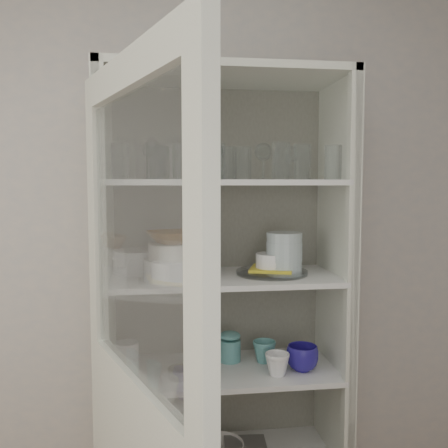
# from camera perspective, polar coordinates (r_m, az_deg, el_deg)

# --- Properties ---
(wall_back) EXTENTS (3.60, 0.02, 2.60)m
(wall_back) POSITION_cam_1_polar(r_m,az_deg,el_deg) (2.21, -5.93, -4.15)
(wall_back) COLOR #BBBAB9
(wall_back) RESTS_ON ground
(pantry_cabinet) EXTENTS (1.00, 0.45, 2.10)m
(pantry_cabinet) POSITION_cam_1_polar(r_m,az_deg,el_deg) (2.16, -0.22, -14.23)
(pantry_cabinet) COLOR beige
(pantry_cabinet) RESTS_ON floor
(tumbler_0) EXTENTS (0.08, 0.08, 0.13)m
(tumbler_0) POSITION_cam_1_polar(r_m,az_deg,el_deg) (1.83, -7.54, 7.29)
(tumbler_0) COLOR silver
(tumbler_0) RESTS_ON shelf_glass
(tumbler_1) EXTENTS (0.08, 0.08, 0.13)m
(tumbler_1) POSITION_cam_1_polar(r_m,az_deg,el_deg) (1.82, -12.38, 7.36)
(tumbler_1) COLOR silver
(tumbler_1) RESTS_ON shelf_glass
(tumbler_2) EXTENTS (0.08, 0.08, 0.14)m
(tumbler_2) POSITION_cam_1_polar(r_m,az_deg,el_deg) (1.82, -5.15, 7.49)
(tumbler_2) COLOR silver
(tumbler_2) RESTS_ON shelf_glass
(tumbler_3) EXTENTS (0.10, 0.10, 0.15)m
(tumbler_3) POSITION_cam_1_polar(r_m,az_deg,el_deg) (1.85, -3.65, 7.64)
(tumbler_3) COLOR silver
(tumbler_3) RESTS_ON shelf_glass
(tumbler_4) EXTENTS (0.08, 0.08, 0.14)m
(tumbler_4) POSITION_cam_1_polar(r_m,az_deg,el_deg) (1.88, 6.84, 7.52)
(tumbler_4) COLOR silver
(tumbler_4) RESTS_ON shelf_glass
(tumbler_5) EXTENTS (0.07, 0.07, 0.14)m
(tumbler_5) POSITION_cam_1_polar(r_m,az_deg,el_deg) (1.88, 9.39, 7.37)
(tumbler_5) COLOR silver
(tumbler_5) RESTS_ON shelf_glass
(tumbler_6) EXTENTS (0.08, 0.08, 0.13)m
(tumbler_6) POSITION_cam_1_polar(r_m,az_deg,el_deg) (1.92, 12.98, 7.23)
(tumbler_6) COLOR silver
(tumbler_6) RESTS_ON shelf_glass
(tumbler_7) EXTENTS (0.08, 0.08, 0.15)m
(tumbler_7) POSITION_cam_1_polar(r_m,az_deg,el_deg) (1.96, -8.30, 7.43)
(tumbler_7) COLOR silver
(tumbler_7) RESTS_ON shelf_glass
(tumbler_8) EXTENTS (0.08, 0.08, 0.14)m
(tumbler_8) POSITION_cam_1_polar(r_m,az_deg,el_deg) (1.94, -7.91, 7.32)
(tumbler_8) COLOR silver
(tumbler_8) RESTS_ON shelf_glass
(tumbler_9) EXTENTS (0.08, 0.08, 0.13)m
(tumbler_9) POSITION_cam_1_polar(r_m,az_deg,el_deg) (1.97, -8.03, 7.16)
(tumbler_9) COLOR silver
(tumbler_9) RESTS_ON shelf_glass
(tumbler_10) EXTENTS (0.07, 0.07, 0.14)m
(tumbler_10) POSITION_cam_1_polar(r_m,az_deg,el_deg) (1.99, -4.00, 7.34)
(tumbler_10) COLOR silver
(tumbler_10) RESTS_ON shelf_glass
(tumbler_11) EXTENTS (0.09, 0.09, 0.14)m
(tumbler_11) POSITION_cam_1_polar(r_m,az_deg,el_deg) (2.00, 2.32, 7.28)
(tumbler_11) COLOR silver
(tumbler_11) RESTS_ON shelf_glass
(goblet_0) EXTENTS (0.08, 0.08, 0.19)m
(goblet_0) POSITION_cam_1_polar(r_m,az_deg,el_deg) (2.06, -8.66, 7.83)
(goblet_0) COLOR silver
(goblet_0) RESTS_ON shelf_glass
(goblet_1) EXTENTS (0.08, 0.08, 0.18)m
(goblet_1) POSITION_cam_1_polar(r_m,az_deg,el_deg) (2.06, -2.38, 7.83)
(goblet_1) COLOR silver
(goblet_1) RESTS_ON shelf_glass
(goblet_2) EXTENTS (0.08, 0.08, 0.18)m
(goblet_2) POSITION_cam_1_polar(r_m,az_deg,el_deg) (2.11, 4.76, 7.70)
(goblet_2) COLOR silver
(goblet_2) RESTS_ON shelf_glass
(goblet_3) EXTENTS (0.07, 0.07, 0.16)m
(goblet_3) POSITION_cam_1_polar(r_m,az_deg,el_deg) (2.12, 8.12, 7.44)
(goblet_3) COLOR silver
(goblet_3) RESTS_ON shelf_glass
(plate_stack_front) EXTENTS (0.24, 0.24, 0.08)m
(plate_stack_front) POSITION_cam_1_polar(r_m,az_deg,el_deg) (1.93, -6.10, -5.40)
(plate_stack_front) COLOR white
(plate_stack_front) RESTS_ON shelf_plates
(plate_stack_back) EXTENTS (0.22, 0.22, 0.10)m
(plate_stack_back) POSITION_cam_1_polar(r_m,az_deg,el_deg) (2.10, -10.27, -4.38)
(plate_stack_back) COLOR white
(plate_stack_back) RESTS_ON shelf_plates
(cream_bowl) EXTENTS (0.22, 0.22, 0.06)m
(cream_bowl) POSITION_cam_1_polar(r_m,az_deg,el_deg) (1.91, -6.12, -3.25)
(cream_bowl) COLOR white
(cream_bowl) RESTS_ON plate_stack_front
(terracotta_bowl) EXTENTS (0.26, 0.26, 0.05)m
(terracotta_bowl) POSITION_cam_1_polar(r_m,az_deg,el_deg) (1.91, -6.14, -1.59)
(terracotta_bowl) COLOR brown
(terracotta_bowl) RESTS_ON cream_bowl
(glass_platter) EXTENTS (0.39, 0.39, 0.02)m
(glass_platter) POSITION_cam_1_polar(r_m,az_deg,el_deg) (2.04, 5.77, -5.80)
(glass_platter) COLOR silver
(glass_platter) RESTS_ON shelf_plates
(yellow_trivet) EXTENTS (0.22, 0.22, 0.01)m
(yellow_trivet) POSITION_cam_1_polar(r_m,az_deg,el_deg) (2.03, 5.77, -5.39)
(yellow_trivet) COLOR yellow
(yellow_trivet) RESTS_ON glass_platter
(white_ramekin) EXTENTS (0.16, 0.16, 0.06)m
(white_ramekin) POSITION_cam_1_polar(r_m,az_deg,el_deg) (2.03, 5.78, -4.38)
(white_ramekin) COLOR white
(white_ramekin) RESTS_ON yellow_trivet
(grey_bowl_stack) EXTENTS (0.15, 0.15, 0.18)m
(grey_bowl_stack) POSITION_cam_1_polar(r_m,az_deg,el_deg) (2.02, 7.25, -3.54)
(grey_bowl_stack) COLOR #B1C1C2
(grey_bowl_stack) RESTS_ON shelf_plates
(mug_blue) EXTENTS (0.15, 0.15, 0.11)m
(mug_blue) POSITION_cam_1_polar(r_m,az_deg,el_deg) (2.10, 9.40, -15.61)
(mug_blue) COLOR navy
(mug_blue) RESTS_ON shelf_mugs
(mug_teal) EXTENTS (0.13, 0.13, 0.09)m
(mug_teal) POSITION_cam_1_polar(r_m,az_deg,el_deg) (2.17, 4.86, -15.05)
(mug_teal) COLOR #18737E
(mug_teal) RESTS_ON shelf_mugs
(mug_white) EXTENTS (0.12, 0.12, 0.09)m
(mug_white) POSITION_cam_1_polar(r_m,az_deg,el_deg) (2.03, 6.42, -16.43)
(mug_white) COLOR white
(mug_white) RESTS_ON shelf_mugs
(teal_jar) EXTENTS (0.10, 0.10, 0.11)m
(teal_jar) POSITION_cam_1_polar(r_m,az_deg,el_deg) (2.17, 0.71, -14.72)
(teal_jar) COLOR #18737E
(teal_jar) RESTS_ON shelf_mugs
(measuring_cups) EXTENTS (0.10, 0.10, 0.04)m
(measuring_cups) POSITION_cam_1_polar(r_m,az_deg,el_deg) (2.02, -5.26, -17.37)
(measuring_cups) COLOR #A9A9A9
(measuring_cups) RESTS_ON shelf_mugs
(white_canister) EXTENTS (0.13, 0.13, 0.12)m
(white_canister) POSITION_cam_1_polar(r_m,az_deg,el_deg) (2.11, -11.58, -15.29)
(white_canister) COLOR white
(white_canister) RESTS_ON shelf_mugs
(tin_box) EXTENTS (0.19, 0.14, 0.05)m
(tin_box) POSITION_cam_1_polar(r_m,az_deg,el_deg) (2.30, 2.55, -25.34)
(tin_box) COLOR gray
(tin_box) RESTS_ON shelf_bot
(tumbler_12) EXTENTS (0.07, 0.07, 0.14)m
(tumbler_12) POSITION_cam_1_polar(r_m,az_deg,el_deg) (1.87, -0.93, 7.51)
(tumbler_12) COLOR silver
(tumbler_12) RESTS_ON shelf_glass
(tumbler_13) EXTENTS (0.06, 0.06, 0.13)m
(tumbler_13) POSITION_cam_1_polar(r_m,az_deg,el_deg) (1.87, 0.43, 7.32)
(tumbler_13) COLOR silver
(tumbler_13) RESTS_ON shelf_glass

